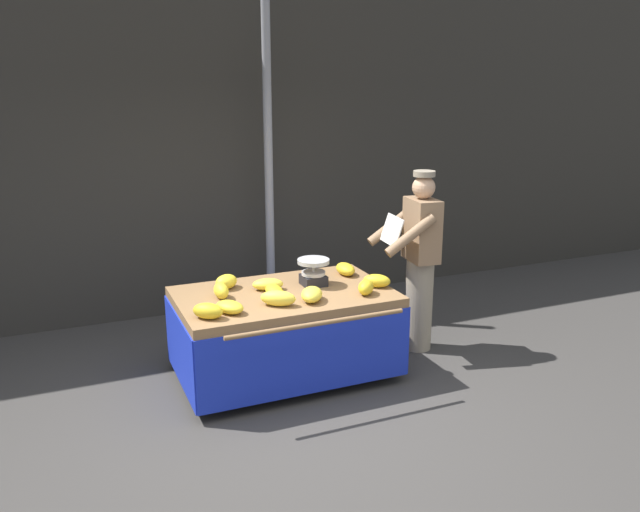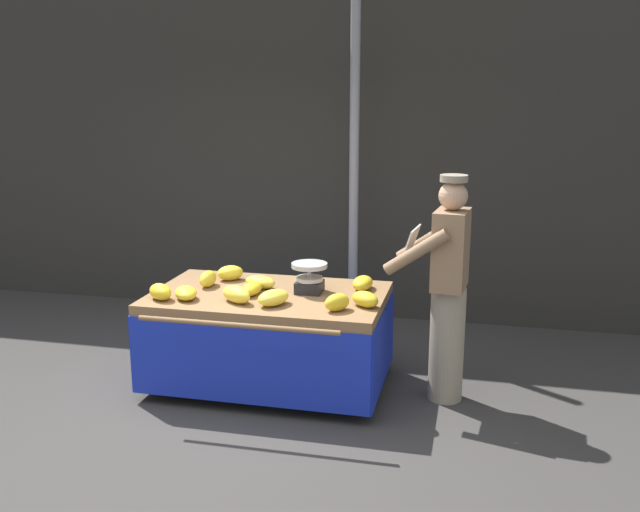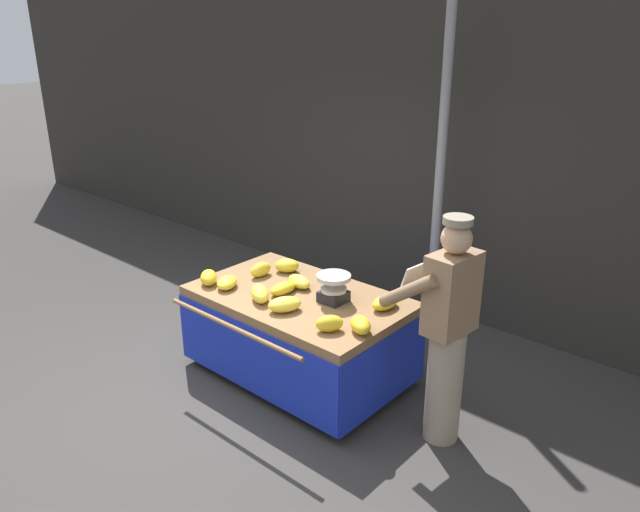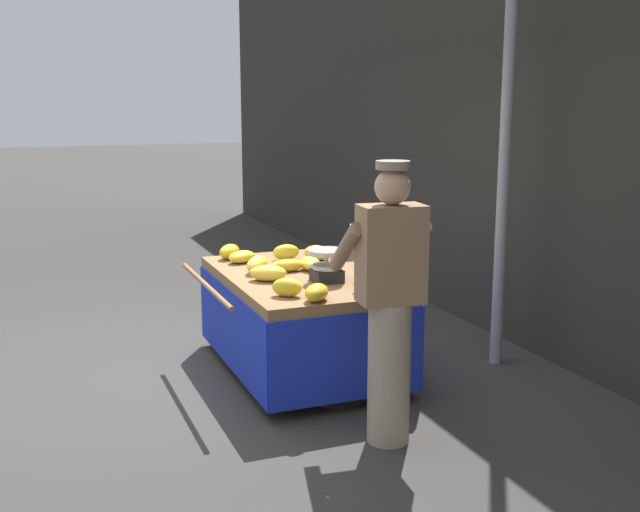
{
  "view_description": "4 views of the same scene",
  "coord_description": "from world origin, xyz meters",
  "px_view_note": "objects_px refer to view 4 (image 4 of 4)",
  "views": [
    {
      "loc": [
        -1.47,
        -3.91,
        2.52
      ],
      "look_at": [
        0.64,
        1.0,
        1.04
      ],
      "focal_mm": 36.2,
      "sensor_mm": 36.0,
      "label": 1
    },
    {
      "loc": [
        1.87,
        -4.02,
        2.29
      ],
      "look_at": [
        0.7,
        0.99,
        1.08
      ],
      "focal_mm": 39.22,
      "sensor_mm": 36.0,
      "label": 2
    },
    {
      "loc": [
        3.47,
        -2.38,
        2.88
      ],
      "look_at": [
        0.52,
        0.98,
        1.17
      ],
      "focal_mm": 34.05,
      "sensor_mm": 36.0,
      "label": 3
    },
    {
      "loc": [
        5.69,
        -1.01,
        2.07
      ],
      "look_at": [
        0.67,
        0.98,
        0.97
      ],
      "focal_mm": 43.91,
      "sensor_mm": 36.0,
      "label": 4
    }
  ],
  "objects_px": {
    "street_pole": "(505,149)",
    "banana_bunch_6": "(317,253)",
    "weighing_scale": "(327,265)",
    "banana_bunch_0": "(287,287)",
    "banana_bunch_5": "(317,292)",
    "banana_bunch_7": "(286,252)",
    "banana_bunch_4": "(257,265)",
    "banana_bunch_3": "(310,263)",
    "banana_bunch_1": "(287,265)",
    "banana_bunch_9": "(372,284)",
    "banana_cart": "(301,299)",
    "banana_bunch_10": "(268,273)",
    "banana_bunch_2": "(242,257)",
    "vendor_person": "(389,302)",
    "banana_bunch_8": "(230,252)"
  },
  "relations": [
    {
      "from": "street_pole",
      "to": "banana_bunch_10",
      "type": "bearing_deg",
      "value": -98.26
    },
    {
      "from": "street_pole",
      "to": "banana_bunch_4",
      "type": "bearing_deg",
      "value": -107.01
    },
    {
      "from": "weighing_scale",
      "to": "banana_bunch_4",
      "type": "relative_size",
      "value": 0.98
    },
    {
      "from": "weighing_scale",
      "to": "banana_bunch_0",
      "type": "xyz_separation_m",
      "value": [
        0.31,
        -0.41,
        -0.06
      ]
    },
    {
      "from": "banana_bunch_5",
      "to": "banana_bunch_7",
      "type": "bearing_deg",
      "value": 169.42
    },
    {
      "from": "banana_bunch_9",
      "to": "street_pole",
      "type": "bearing_deg",
      "value": 103.82
    },
    {
      "from": "banana_bunch_0",
      "to": "banana_bunch_7",
      "type": "relative_size",
      "value": 0.93
    },
    {
      "from": "street_pole",
      "to": "banana_bunch_7",
      "type": "xyz_separation_m",
      "value": [
        -0.92,
        -1.44,
        -0.86
      ]
    },
    {
      "from": "banana_bunch_2",
      "to": "vendor_person",
      "type": "bearing_deg",
      "value": 10.71
    },
    {
      "from": "banana_cart",
      "to": "banana_bunch_8",
      "type": "relative_size",
      "value": 7.58
    },
    {
      "from": "banana_bunch_5",
      "to": "banana_bunch_0",
      "type": "bearing_deg",
      "value": -141.64
    },
    {
      "from": "banana_bunch_0",
      "to": "banana_bunch_1",
      "type": "distance_m",
      "value": 0.77
    },
    {
      "from": "banana_bunch_7",
      "to": "vendor_person",
      "type": "xyz_separation_m",
      "value": [
        1.89,
        -0.0,
        0.04
      ]
    },
    {
      "from": "banana_cart",
      "to": "banana_bunch_4",
      "type": "height_order",
      "value": "banana_bunch_4"
    },
    {
      "from": "banana_bunch_1",
      "to": "banana_bunch_9",
      "type": "bearing_deg",
      "value": 22.19
    },
    {
      "from": "weighing_scale",
      "to": "banana_bunch_0",
      "type": "distance_m",
      "value": 0.51
    },
    {
      "from": "banana_bunch_2",
      "to": "banana_bunch_4",
      "type": "relative_size",
      "value": 0.87
    },
    {
      "from": "banana_cart",
      "to": "banana_bunch_3",
      "type": "relative_size",
      "value": 6.93
    },
    {
      "from": "banana_bunch_8",
      "to": "banana_bunch_1",
      "type": "bearing_deg",
      "value": 24.16
    },
    {
      "from": "street_pole",
      "to": "banana_bunch_3",
      "type": "distance_m",
      "value": 1.71
    },
    {
      "from": "banana_cart",
      "to": "banana_bunch_8",
      "type": "bearing_deg",
      "value": -154.6
    },
    {
      "from": "banana_cart",
      "to": "banana_bunch_1",
      "type": "relative_size",
      "value": 6.84
    },
    {
      "from": "banana_cart",
      "to": "banana_bunch_7",
      "type": "xyz_separation_m",
      "value": [
        -0.53,
        0.07,
        0.26
      ]
    },
    {
      "from": "banana_bunch_10",
      "to": "banana_bunch_9",
      "type": "bearing_deg",
      "value": 44.56
    },
    {
      "from": "banana_bunch_0",
      "to": "banana_bunch_4",
      "type": "relative_size",
      "value": 0.72
    },
    {
      "from": "banana_bunch_7",
      "to": "banana_bunch_10",
      "type": "distance_m",
      "value": 0.75
    },
    {
      "from": "weighing_scale",
      "to": "banana_bunch_3",
      "type": "relative_size",
      "value": 1.06
    },
    {
      "from": "banana_bunch_1",
      "to": "banana_bunch_7",
      "type": "distance_m",
      "value": 0.44
    },
    {
      "from": "banana_bunch_2",
      "to": "banana_bunch_4",
      "type": "height_order",
      "value": "banana_bunch_4"
    },
    {
      "from": "banana_cart",
      "to": "banana_bunch_9",
      "type": "distance_m",
      "value": 0.79
    },
    {
      "from": "banana_bunch_8",
      "to": "banana_bunch_9",
      "type": "relative_size",
      "value": 0.91
    },
    {
      "from": "banana_bunch_2",
      "to": "street_pole",
      "type": "bearing_deg",
      "value": 62.25
    },
    {
      "from": "banana_bunch_9",
      "to": "vendor_person",
      "type": "distance_m",
      "value": 0.7
    },
    {
      "from": "banana_bunch_2",
      "to": "banana_bunch_9",
      "type": "relative_size",
      "value": 0.94
    },
    {
      "from": "vendor_person",
      "to": "street_pole",
      "type": "bearing_deg",
      "value": 123.96
    },
    {
      "from": "banana_cart",
      "to": "banana_bunch_5",
      "type": "xyz_separation_m",
      "value": [
        0.79,
        -0.18,
        0.26
      ]
    },
    {
      "from": "banana_bunch_4",
      "to": "banana_bunch_7",
      "type": "relative_size",
      "value": 1.29
    },
    {
      "from": "banana_bunch_2",
      "to": "banana_bunch_4",
      "type": "distance_m",
      "value": 0.4
    },
    {
      "from": "banana_bunch_2",
      "to": "banana_bunch_10",
      "type": "height_order",
      "value": "banana_bunch_10"
    },
    {
      "from": "banana_cart",
      "to": "banana_bunch_2",
      "type": "distance_m",
      "value": 0.68
    },
    {
      "from": "banana_bunch_2",
      "to": "banana_bunch_6",
      "type": "relative_size",
      "value": 1.15
    },
    {
      "from": "banana_bunch_3",
      "to": "banana_bunch_4",
      "type": "relative_size",
      "value": 0.92
    },
    {
      "from": "banana_bunch_4",
      "to": "banana_bunch_5",
      "type": "relative_size",
      "value": 1.21
    },
    {
      "from": "street_pole",
      "to": "banana_bunch_9",
      "type": "height_order",
      "value": "street_pole"
    },
    {
      "from": "banana_bunch_0",
      "to": "banana_bunch_7",
      "type": "height_order",
      "value": "banana_bunch_7"
    },
    {
      "from": "banana_bunch_1",
      "to": "banana_bunch_3",
      "type": "xyz_separation_m",
      "value": [
        0.01,
        0.19,
        0.0
      ]
    },
    {
      "from": "banana_bunch_9",
      "to": "banana_cart",
      "type": "bearing_deg",
      "value": -159.52
    },
    {
      "from": "banana_bunch_0",
      "to": "banana_bunch_2",
      "type": "relative_size",
      "value": 0.83
    },
    {
      "from": "banana_bunch_0",
      "to": "banana_bunch_9",
      "type": "height_order",
      "value": "banana_bunch_0"
    },
    {
      "from": "street_pole",
      "to": "banana_bunch_6",
      "type": "bearing_deg",
      "value": -123.96
    }
  ]
}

